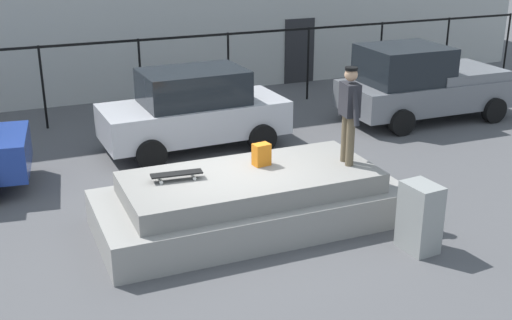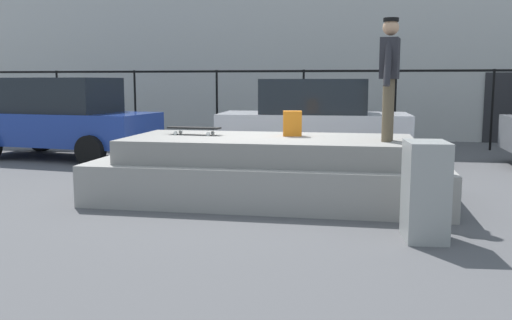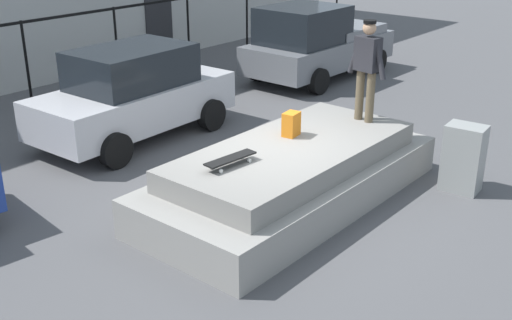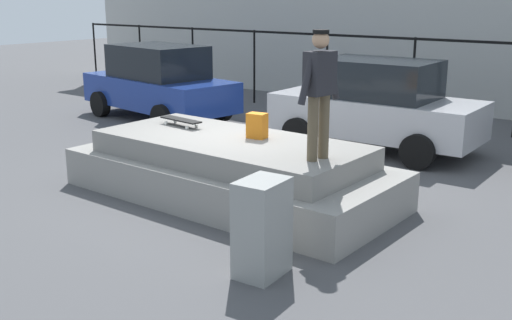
# 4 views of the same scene
# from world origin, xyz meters

# --- Properties ---
(ground_plane) EXTENTS (60.00, 60.00, 0.00)m
(ground_plane) POSITION_xyz_m (0.00, 0.00, 0.00)
(ground_plane) COLOR #4C4C4F
(concrete_ledge) EXTENTS (5.12, 2.29, 0.92)m
(concrete_ledge) POSITION_xyz_m (0.20, -0.31, 0.42)
(concrete_ledge) COLOR gray
(concrete_ledge) RESTS_ON ground_plane
(skateboarder) EXTENTS (0.29, 0.78, 1.67)m
(skateboarder) POSITION_xyz_m (1.90, -0.52, 1.88)
(skateboarder) COLOR brown
(skateboarder) RESTS_ON concrete_ledge
(skateboard) EXTENTS (0.85, 0.28, 0.12)m
(skateboard) POSITION_xyz_m (-1.01, -0.13, 1.02)
(skateboard) COLOR black
(skateboard) RESTS_ON concrete_ledge
(backpack) EXTENTS (0.31, 0.24, 0.38)m
(backpack) POSITION_xyz_m (0.51, -0.04, 1.11)
(backpack) COLOR orange
(backpack) RESTS_ON concrete_ledge
(car_silver_sedan_mid) EXTENTS (4.13, 2.08, 1.80)m
(car_silver_sedan_mid) POSITION_xyz_m (0.52, 3.77, 0.90)
(car_silver_sedan_mid) COLOR #B7B7BC
(car_silver_sedan_mid) RESTS_ON ground_plane
(car_grey_pickup_far) EXTENTS (4.48, 2.17, 1.93)m
(car_grey_pickup_far) POSITION_xyz_m (6.58, 3.69, 0.95)
(car_grey_pickup_far) COLOR slate
(car_grey_pickup_far) RESTS_ON ground_plane
(utility_box) EXTENTS (0.49, 0.64, 1.10)m
(utility_box) POSITION_xyz_m (2.25, -2.18, 0.55)
(utility_box) COLOR gray
(utility_box) RESTS_ON ground_plane
(fence_row) EXTENTS (24.06, 0.06, 2.06)m
(fence_row) POSITION_xyz_m (0.00, 6.60, 1.44)
(fence_row) COLOR black
(fence_row) RESTS_ON ground_plane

